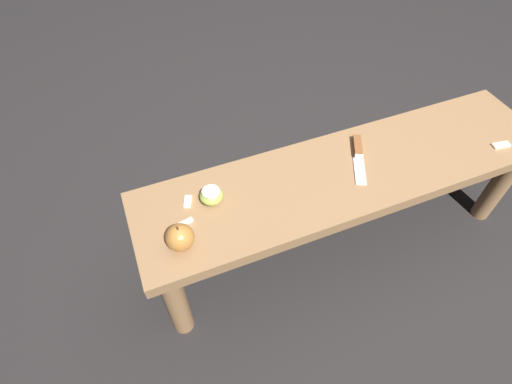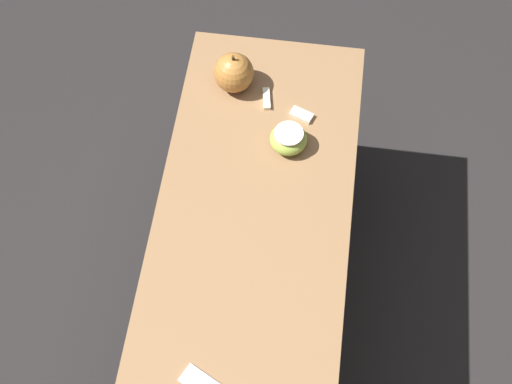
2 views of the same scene
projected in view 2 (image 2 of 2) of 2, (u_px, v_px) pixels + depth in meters
apple_whole at (234, 73)px, 1.30m from camera, size 0.07×0.07×0.08m
apple_cut at (288, 139)px, 1.25m from camera, size 0.07×0.07×0.04m
apple_slice_near_knife at (302, 115)px, 1.30m from camera, size 0.03×0.05×0.01m
apple_slice_near_bowl at (267, 99)px, 1.31m from camera, size 0.05×0.02×0.01m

